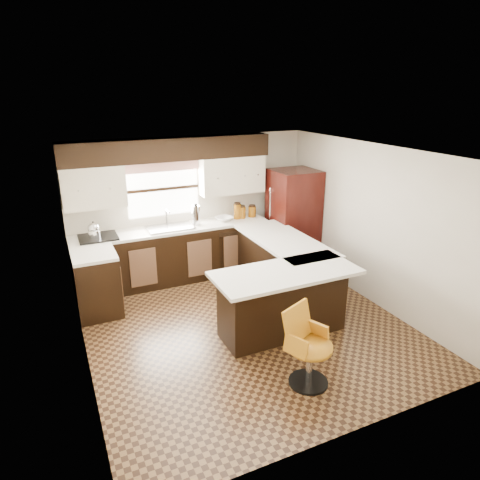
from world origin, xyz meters
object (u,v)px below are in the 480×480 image
peninsula_long (280,269)px  refrigerator (293,220)px  peninsula_return (283,302)px  bar_chair (310,348)px

peninsula_long → refrigerator: bearing=50.3°
peninsula_return → refrigerator: (1.32, 1.93, 0.45)m
peninsula_return → bar_chair: (-0.26, -1.06, 0.01)m
peninsula_return → bar_chair: size_ratio=1.81×
bar_chair → peninsula_long: bearing=44.9°
peninsula_return → bar_chair: bar_chair is taller
peninsula_return → refrigerator: size_ratio=0.92×
peninsula_return → peninsula_long: bearing=61.7°
peninsula_return → refrigerator: bearing=55.7°
peninsula_return → refrigerator: 2.38m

